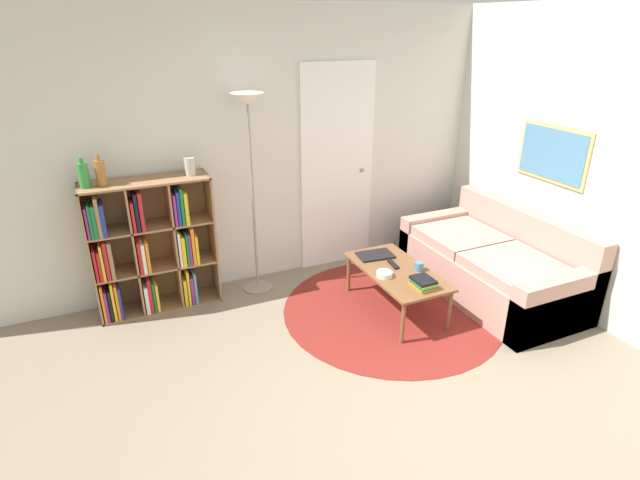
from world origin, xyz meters
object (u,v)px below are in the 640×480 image
(floor_lamp, at_px, (249,134))
(bowl, at_px, (384,274))
(bookshelf, at_px, (149,249))
(bottle_left, at_px, (84,175))
(bottle_middle, at_px, (101,173))
(couch, at_px, (495,265))
(coffee_table, at_px, (397,274))
(cup, at_px, (419,266))
(vase_on_shelf, at_px, (190,166))
(laptop, at_px, (375,255))

(floor_lamp, relative_size, bowl, 13.48)
(bookshelf, xyz_separation_m, bottle_left, (-0.40, -0.02, 0.74))
(bottle_left, bearing_deg, bookshelf, 3.17)
(bookshelf, distance_m, bottle_middle, 0.79)
(couch, bearing_deg, coffee_table, 174.81)
(cup, height_order, vase_on_shelf, vase_on_shelf)
(floor_lamp, height_order, coffee_table, floor_lamp)
(laptop, height_order, bowl, bowl)
(bookshelf, xyz_separation_m, floor_lamp, (0.96, -0.06, 0.96))
(couch, height_order, laptop, couch)
(floor_lamp, distance_m, bottle_left, 1.38)
(coffee_table, distance_m, cup, 0.21)
(bottle_left, distance_m, bottle_middle, 0.13)
(bowl, relative_size, vase_on_shelf, 0.90)
(bookshelf, relative_size, bottle_middle, 4.63)
(bookshelf, relative_size, laptop, 3.46)
(bookshelf, relative_size, bowl, 8.67)
(coffee_table, xyz_separation_m, bowl, (-0.17, -0.06, 0.06))
(coffee_table, height_order, bottle_left, bottle_left)
(floor_lamp, xyz_separation_m, bottle_middle, (-1.24, 0.04, -0.22))
(floor_lamp, bearing_deg, bottle_middle, 178.07)
(bottle_middle, bearing_deg, floor_lamp, -1.93)
(coffee_table, height_order, laptop, laptop)
(laptop, relative_size, cup, 4.43)
(couch, xyz_separation_m, cup, (-0.89, 0.01, 0.17))
(vase_on_shelf, bearing_deg, bookshelf, 179.65)
(coffee_table, height_order, bowl, bowl)
(bottle_left, bearing_deg, couch, -16.65)
(bookshelf, height_order, laptop, bookshelf)
(coffee_table, distance_m, laptop, 0.33)
(bottle_left, bearing_deg, bowl, -24.19)
(bookshelf, relative_size, cup, 15.34)
(bottle_middle, bearing_deg, coffee_table, -22.50)
(cup, bearing_deg, laptop, 116.19)
(bookshelf, distance_m, cup, 2.40)
(bowl, bearing_deg, laptop, 70.78)
(bowl, height_order, bottle_middle, bottle_middle)
(floor_lamp, bearing_deg, bottle_left, 178.37)
(coffee_table, distance_m, bowl, 0.19)
(laptop, relative_size, bowl, 2.51)
(couch, xyz_separation_m, bottle_left, (-3.45, 1.03, 1.04))
(coffee_table, bearing_deg, bookshelf, 154.29)
(coffee_table, relative_size, bowl, 7.44)
(bookshelf, xyz_separation_m, bowl, (1.82, -1.02, -0.15))
(floor_lamp, xyz_separation_m, bowl, (0.86, -0.96, -1.11))
(laptop, xyz_separation_m, cup, (0.20, -0.41, 0.03))
(coffee_table, xyz_separation_m, bottle_middle, (-2.26, 0.94, 0.95))
(bookshelf, bearing_deg, bowl, -29.27)
(bottle_left, relative_size, bottle_middle, 0.96)
(floor_lamp, relative_size, coffee_table, 1.81)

